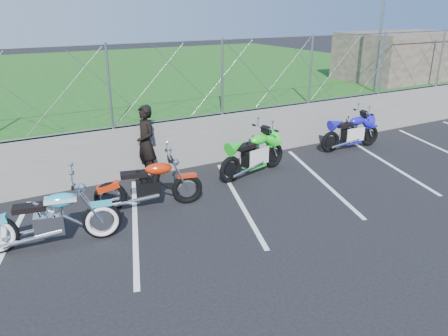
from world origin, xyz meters
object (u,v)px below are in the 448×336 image
cruiser_turquoise (52,221)px  sportbike_green (254,156)px  person_standing (146,143)px  sportbike_blue (352,133)px  naked_orange (151,186)px

cruiser_turquoise → sportbike_green: (5.07, 1.21, 0.01)m
person_standing → sportbike_green: bearing=59.3°
sportbike_green → sportbike_blue: size_ratio=1.04×
naked_orange → sportbike_blue: (6.70, 0.91, -0.01)m
naked_orange → sportbike_blue: naked_orange is taller
sportbike_blue → person_standing: person_standing is taller
sportbike_blue → naked_orange: bearing=-168.5°
naked_orange → sportbike_green: size_ratio=1.01×
sportbike_green → person_standing: person_standing is taller
sportbike_blue → person_standing: size_ratio=1.16×
naked_orange → sportbike_green: sportbike_green is taller
cruiser_turquoise → sportbike_green: bearing=24.8°
person_standing → sportbike_blue: bearing=76.1°
cruiser_turquoise → sportbike_green: 5.21m
cruiser_turquoise → sportbike_blue: 8.92m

